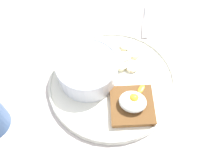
# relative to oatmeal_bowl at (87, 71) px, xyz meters

# --- Properties ---
(ground_plane) EXTENTS (1.20, 1.20, 0.02)m
(ground_plane) POSITION_rel_oatmeal_bowl_xyz_m (-0.06, -0.00, -0.05)
(ground_plane) COLOR beige
(ground_plane) RESTS_ON ground
(plate) EXTENTS (0.31, 0.31, 0.02)m
(plate) POSITION_rel_oatmeal_bowl_xyz_m (-0.06, -0.00, -0.03)
(plate) COLOR white
(plate) RESTS_ON ground_plane
(oatmeal_bowl) EXTENTS (0.15, 0.15, 0.06)m
(oatmeal_bowl) POSITION_rel_oatmeal_bowl_xyz_m (0.00, 0.00, 0.00)
(oatmeal_bowl) COLOR white
(oatmeal_bowl) RESTS_ON plate
(toast_slice) EXTENTS (0.12, 0.12, 0.02)m
(toast_slice) POSITION_rel_oatmeal_bowl_xyz_m (-0.12, 0.05, -0.02)
(toast_slice) COLOR brown
(toast_slice) RESTS_ON plate
(poached_egg) EXTENTS (0.06, 0.08, 0.03)m
(poached_egg) POSITION_rel_oatmeal_bowl_xyz_m (-0.12, 0.05, -0.00)
(poached_egg) COLOR white
(poached_egg) RESTS_ON toast_slice
(banana_slice_front) EXTENTS (0.04, 0.04, 0.01)m
(banana_slice_front) POSITION_rel_oatmeal_bowl_xyz_m (-0.07, -0.11, -0.03)
(banana_slice_front) COLOR beige
(banana_slice_front) RESTS_ON plate
(banana_slice_left) EXTENTS (0.04, 0.04, 0.01)m
(banana_slice_left) POSITION_rel_oatmeal_bowl_xyz_m (-0.05, -0.09, -0.03)
(banana_slice_left) COLOR beige
(banana_slice_left) RESTS_ON plate
(banana_slice_back) EXTENTS (0.05, 0.05, 0.02)m
(banana_slice_back) POSITION_rel_oatmeal_bowl_xyz_m (-0.07, -0.07, -0.02)
(banana_slice_back) COLOR #EFE4C6
(banana_slice_back) RESTS_ON plate
(banana_slice_right) EXTENTS (0.04, 0.04, 0.02)m
(banana_slice_right) POSITION_rel_oatmeal_bowl_xyz_m (-0.09, -0.09, -0.02)
(banana_slice_right) COLOR beige
(banana_slice_right) RESTS_ON plate
(banana_slice_inner) EXTENTS (0.04, 0.04, 0.02)m
(banana_slice_inner) POSITION_rel_oatmeal_bowl_xyz_m (-0.10, -0.05, -0.02)
(banana_slice_inner) COLOR beige
(banana_slice_inner) RESTS_ON plate
(banana_slice_outer) EXTENTS (0.04, 0.03, 0.02)m
(banana_slice_outer) POSITION_rel_oatmeal_bowl_xyz_m (-0.07, -0.05, -0.02)
(banana_slice_outer) COLOR #EDECBB
(banana_slice_outer) RESTS_ON plate
(knife) EXTENTS (0.03, 0.12, 0.01)m
(knife) POSITION_rel_oatmeal_bowl_xyz_m (-0.10, -0.23, -0.04)
(knife) COLOR silver
(knife) RESTS_ON ground_plane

